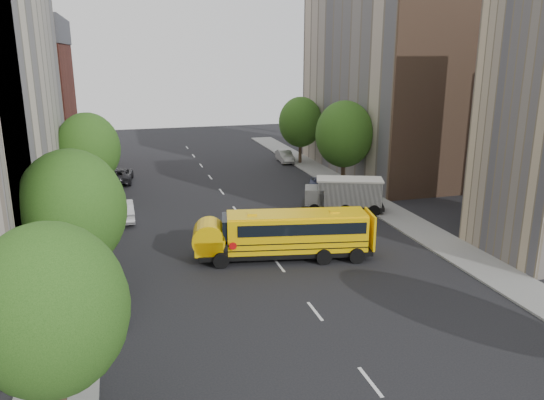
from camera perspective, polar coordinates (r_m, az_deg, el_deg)
name	(u,v)px	position (r m, az deg, el deg)	size (l,w,h in m)	color
ground	(270,254)	(33.48, -0.21, -5.80)	(120.00, 120.00, 0.00)	black
sidewalk_left	(81,244)	(37.14, -19.83, -4.48)	(3.00, 80.00, 0.12)	slate
sidewalk_right	(395,215)	(42.12, 13.08, -1.59)	(3.00, 80.00, 0.12)	slate
lane_markings	(236,210)	(42.67, -3.92, -1.07)	(0.15, 64.00, 0.01)	silver
building_left_redbrick	(19,112)	(59.01, -25.61, 8.54)	(10.00, 15.00, 13.00)	maroon
building_right_far	(385,85)	(56.69, 12.06, 12.02)	(10.00, 22.00, 18.00)	tan
building_right_sidewall	(448,92)	(47.28, 18.40, 10.93)	(10.10, 0.30, 18.00)	brown
street_tree_0	(50,310)	(17.85, -22.77, -10.86)	(4.80, 4.80, 7.41)	#38281C
street_tree_1	(72,210)	(27.08, -20.71, -1.01)	(5.12, 5.12, 7.90)	#38281C
street_tree_2	(88,149)	(44.65, -19.16, 5.21)	(4.99, 4.99, 7.71)	#38281C
street_tree_4	(344,134)	(48.66, 7.78, 7.02)	(5.25, 5.25, 8.10)	#38281C
street_tree_5	(301,122)	(59.77, 3.09, 8.37)	(4.86, 4.86, 7.51)	#38281C
school_bus	(283,233)	(32.25, 1.24, -3.54)	(10.72, 4.29, 2.95)	black
safari_truck	(343,194)	(42.02, 7.69, 0.60)	(6.73, 4.30, 2.73)	black
parked_car_0	(110,304)	(26.83, -17.05, -10.62)	(1.61, 4.00, 1.36)	silver
parked_car_1	(122,210)	(41.46, -15.86, -1.02)	(1.66, 4.77, 1.57)	beige
parked_car_2	(120,175)	(53.61, -16.07, 2.60)	(2.36, 5.11, 1.42)	black
parked_car_4	(327,186)	(47.07, 5.99, 1.48)	(1.88, 4.67, 1.59)	#2D334F
parked_car_5	(285,156)	(61.14, 1.40, 4.73)	(1.43, 4.10, 1.35)	#9D9C98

